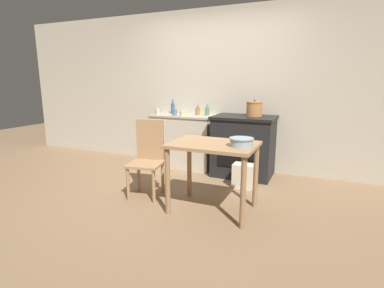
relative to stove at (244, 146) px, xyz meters
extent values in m
plane|color=#896B4C|center=(-0.57, -1.23, -0.46)|extent=(14.00, 14.00, 0.00)
cube|color=beige|center=(-0.57, 0.35, 0.82)|extent=(8.00, 0.07, 2.55)
cube|color=beige|center=(-1.05, 0.08, -0.04)|extent=(1.03, 0.48, 0.84)
cube|color=#A9A08F|center=(-1.05, 0.08, 0.40)|extent=(1.06, 0.51, 0.03)
cube|color=black|center=(0.00, 0.00, -0.02)|extent=(0.87, 0.63, 0.87)
cube|color=black|center=(0.00, 0.00, 0.43)|extent=(0.91, 0.67, 0.04)
cube|color=black|center=(0.00, -0.32, -0.07)|extent=(0.61, 0.01, 0.37)
cube|color=#A87F56|center=(0.01, -1.39, 0.30)|extent=(0.92, 0.67, 0.03)
cylinder|color=#97724E|center=(-0.41, -1.67, -0.09)|extent=(0.06, 0.06, 0.74)
cylinder|color=#97724E|center=(0.42, -1.67, -0.09)|extent=(0.06, 0.06, 0.74)
cylinder|color=#97724E|center=(-0.41, -1.10, -0.09)|extent=(0.06, 0.06, 0.74)
cylinder|color=#97724E|center=(0.42, -1.10, -0.09)|extent=(0.06, 0.06, 0.74)
cube|color=#A87F56|center=(-0.89, -1.34, -0.04)|extent=(0.47, 0.47, 0.03)
cube|color=#A87F56|center=(-0.93, -1.16, 0.24)|extent=(0.36, 0.10, 0.52)
cylinder|color=#A87F56|center=(-1.03, -1.54, -0.26)|extent=(0.04, 0.04, 0.41)
cylinder|color=#A87F56|center=(-0.70, -1.48, -0.26)|extent=(0.04, 0.04, 0.41)
cylinder|color=#A87F56|center=(-1.09, -1.21, -0.26)|extent=(0.04, 0.04, 0.41)
cylinder|color=#A87F56|center=(-0.76, -1.15, -0.26)|extent=(0.04, 0.04, 0.41)
cube|color=beige|center=(0.14, -0.53, -0.29)|extent=(0.28, 0.19, 0.33)
cylinder|color=#B77A47|center=(0.13, 0.04, 0.55)|extent=(0.23, 0.23, 0.20)
cylinder|color=#B77A47|center=(0.13, 0.04, 0.66)|extent=(0.24, 0.24, 0.02)
sphere|color=black|center=(0.13, 0.04, 0.68)|extent=(0.02, 0.02, 0.02)
cylinder|color=#93A8B2|center=(0.32, -1.42, 0.36)|extent=(0.23, 0.23, 0.09)
cylinder|color=#8597A0|center=(0.32, -1.42, 0.40)|extent=(0.25, 0.25, 0.01)
cylinder|color=#517F5B|center=(-0.66, 0.17, 0.48)|extent=(0.06, 0.06, 0.13)
cylinder|color=#517F5B|center=(-0.66, 0.17, 0.57)|extent=(0.02, 0.02, 0.05)
cylinder|color=#3D5675|center=(-1.29, 0.17, 0.50)|extent=(0.06, 0.06, 0.17)
cylinder|color=#3D5675|center=(-1.29, 0.17, 0.62)|extent=(0.02, 0.02, 0.07)
cylinder|color=olive|center=(-0.83, 0.16, 0.47)|extent=(0.07, 0.07, 0.12)
cylinder|color=olive|center=(-0.83, 0.16, 0.56)|extent=(0.03, 0.03, 0.05)
cylinder|color=#4C6B99|center=(-1.13, -0.06, 0.47)|extent=(0.07, 0.07, 0.10)
cylinder|color=beige|center=(-1.43, -0.09, 0.47)|extent=(0.08, 0.08, 0.10)
cylinder|color=beige|center=(-0.98, -0.10, 0.46)|extent=(0.09, 0.09, 0.08)
camera|label=1|loc=(1.07, -4.36, 0.99)|focal=28.00mm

